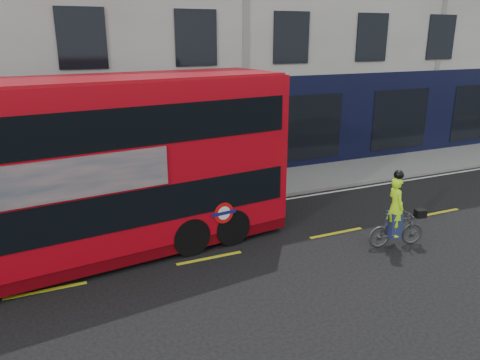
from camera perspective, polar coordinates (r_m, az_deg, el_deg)
ground at (r=13.13m, az=15.46°, el=-8.66°), size 120.00×120.00×0.00m
pavement at (r=18.19m, az=2.58°, el=-0.50°), size 60.00×3.00×0.12m
kerb at (r=16.93m, az=4.84°, el=-1.89°), size 60.00×0.12×0.13m
road_edge_line at (r=16.70m, az=5.33°, el=-2.40°), size 58.00×0.10×0.01m
lane_dashes at (r=14.20m, az=11.66°, el=-6.34°), size 58.00×0.12×0.01m
bus at (r=12.19m, az=-20.15°, el=0.84°), size 11.72×3.98×4.64m
cyclist at (r=13.51m, az=18.51°, el=-4.79°), size 1.69×0.76×2.20m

